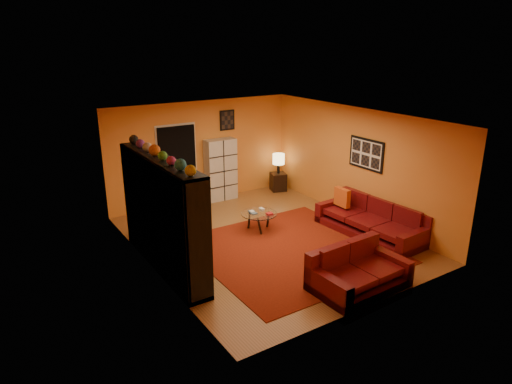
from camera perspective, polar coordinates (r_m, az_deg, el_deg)
floor at (r=9.76m, az=1.37°, el=-5.93°), size 6.00×6.00×0.00m
ceiling at (r=9.00m, az=1.49°, el=9.31°), size 6.00×6.00×0.00m
wall_back at (r=11.81m, az=-6.79°, el=5.00°), size 6.00×0.00×6.00m
wall_front at (r=7.17m, az=15.03°, el=-4.67°), size 6.00×0.00×6.00m
wall_left at (r=8.23m, az=-13.15°, el=-1.45°), size 0.00×6.00×6.00m
wall_right at (r=10.85m, az=12.45°, el=3.46°), size 0.00×6.00×6.00m
rug at (r=9.30m, az=4.31°, el=-7.25°), size 3.60×3.60×0.01m
doorway at (r=11.57m, az=-9.76°, el=3.14°), size 0.95×0.10×2.04m
wall_art_right at (r=10.56m, az=13.63°, el=4.65°), size 0.03×1.00×0.70m
wall_art_back at (r=11.98m, az=-3.63°, el=8.95°), size 0.42×0.03×0.52m
entertainment_unit at (r=8.39m, az=-11.59°, el=-2.78°), size 0.45×3.00×2.10m
tv at (r=8.40m, az=-11.16°, el=-3.20°), size 0.92×0.12×0.53m
sofa at (r=10.28m, az=14.46°, el=-3.54°), size 1.13×2.50×0.85m
loveseat at (r=8.10m, az=12.36°, el=-9.63°), size 1.68×1.04×0.85m
throw_pillow at (r=10.55m, az=10.72°, el=-0.65°), size 0.12×0.42×0.42m
coffee_table at (r=10.07m, az=0.37°, el=-2.93°), size 0.80×0.80×0.40m
storage_cabinet at (r=11.95m, az=-4.43°, el=2.80°), size 0.81×0.37×1.61m
bowl_chair at (r=9.79m, az=-11.05°, el=-4.12°), size 0.75×0.75×0.61m
side_table at (r=12.79m, az=2.79°, el=1.29°), size 0.50×0.50×0.50m
table_lamp at (r=12.61m, az=2.84°, el=4.08°), size 0.33×0.33×0.55m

